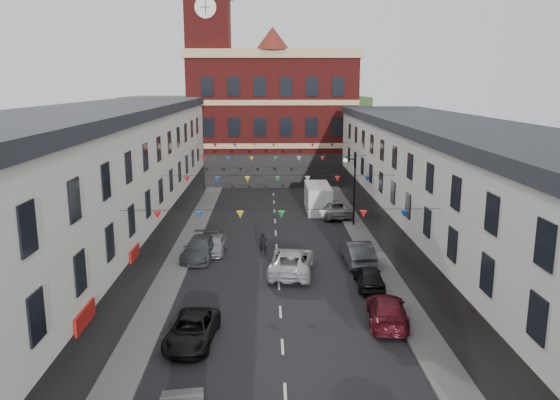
{
  "coord_description": "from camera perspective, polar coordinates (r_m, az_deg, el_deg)",
  "views": [
    {
      "loc": [
        -0.68,
        -31.73,
        12.21
      ],
      "look_at": [
        0.27,
        8.21,
        3.62
      ],
      "focal_mm": 35.0,
      "sensor_mm": 36.0,
      "label": 1
    }
  ],
  "objects": [
    {
      "name": "car_left_d",
      "position": [
        39.27,
        -8.38,
        -5.0
      ],
      "size": [
        2.49,
        5.2,
        1.46
      ],
      "primitive_type": "imported",
      "rotation": [
        0.0,
        0.0,
        -0.09
      ],
      "color": "#3D4144",
      "rests_on": "ground"
    },
    {
      "name": "pedestrian",
      "position": [
        39.51,
        -1.75,
        -4.62
      ],
      "size": [
        0.61,
        0.4,
        1.65
      ],
      "primitive_type": "imported",
      "rotation": [
        0.0,
        0.0,
        0.02
      ],
      "color": "black",
      "rests_on": "ground"
    },
    {
      "name": "pavement_left",
      "position": [
        36.38,
        -11.22,
        -7.59
      ],
      "size": [
        1.8,
        64.0,
        0.15
      ],
      "primitive_type": "cube",
      "color": "#605E5B",
      "rests_on": "ground"
    },
    {
      "name": "civic_building",
      "position": [
        69.8,
        -0.8,
        8.78
      ],
      "size": [
        20.6,
        13.3,
        18.5
      ],
      "color": "maroon",
      "rests_on": "ground"
    },
    {
      "name": "ground",
      "position": [
        34.0,
        -0.12,
        -8.91
      ],
      "size": [
        160.0,
        160.0,
        0.0
      ],
      "primitive_type": "plane",
      "color": "black",
      "rests_on": "ground"
    },
    {
      "name": "car_left_e",
      "position": [
        40.33,
        -6.82,
        -4.61
      ],
      "size": [
        1.7,
        3.89,
        1.31
      ],
      "primitive_type": "imported",
      "rotation": [
        0.0,
        0.0,
        -0.04
      ],
      "color": "gray",
      "rests_on": "ground"
    },
    {
      "name": "car_left_c",
      "position": [
        27.15,
        -9.18,
        -13.27
      ],
      "size": [
        2.53,
        4.76,
        1.27
      ],
      "primitive_type": "imported",
      "rotation": [
        0.0,
        0.0,
        -0.09
      ],
      "color": "black",
      "rests_on": "ground"
    },
    {
      "name": "car_right_d",
      "position": [
        33.88,
        9.33,
        -7.96
      ],
      "size": [
        1.71,
        3.94,
        1.33
      ],
      "primitive_type": "imported",
      "rotation": [
        0.0,
        0.0,
        3.11
      ],
      "color": "black",
      "rests_on": "ground"
    },
    {
      "name": "street_lamp",
      "position": [
        47.04,
        7.51,
        1.85
      ],
      "size": [
        1.1,
        0.36,
        6.0
      ],
      "color": "black",
      "rests_on": "ground"
    },
    {
      "name": "car_right_c",
      "position": [
        29.34,
        11.13,
        -11.22
      ],
      "size": [
        2.51,
        4.97,
        1.39
      ],
      "primitive_type": "imported",
      "rotation": [
        0.0,
        0.0,
        3.02
      ],
      "color": "maroon",
      "rests_on": "ground"
    },
    {
      "name": "distant_hill",
      "position": [
        94.07,
        -3.4,
        7.71
      ],
      "size": [
        40.0,
        14.0,
        10.0
      ],
      "primitive_type": "cube",
      "color": "#2C4B23",
      "rests_on": "ground"
    },
    {
      "name": "terrace_right",
      "position": [
        35.79,
        19.05,
        -0.41
      ],
      "size": [
        8.4,
        56.0,
        9.7
      ],
      "color": "silver",
      "rests_on": "ground"
    },
    {
      "name": "car_right_f",
      "position": [
        51.18,
        5.61,
        -0.84
      ],
      "size": [
        3.02,
        5.79,
        1.56
      ],
      "primitive_type": "imported",
      "rotation": [
        0.0,
        0.0,
        3.22
      ],
      "color": "#9DA0A2",
      "rests_on": "ground"
    },
    {
      "name": "terrace_left",
      "position": [
        35.24,
        -19.69,
        0.19
      ],
      "size": [
        8.4,
        56.0,
        10.7
      ],
      "color": "silver",
      "rests_on": "ground"
    },
    {
      "name": "white_van",
      "position": [
        52.98,
        3.97,
        0.21
      ],
      "size": [
        2.25,
        5.84,
        2.58
      ],
      "primitive_type": "cube",
      "rotation": [
        0.0,
        0.0,
        0.0
      ],
      "color": "white",
      "rests_on": "ground"
    },
    {
      "name": "clock_tower",
      "position": [
        67.13,
        -7.42,
        14.35
      ],
      "size": [
        5.6,
        5.6,
        30.0
      ],
      "color": "maroon",
      "rests_on": "ground"
    },
    {
      "name": "moving_car",
      "position": [
        35.84,
        1.2,
        -6.42
      ],
      "size": [
        3.41,
        6.12,
        1.62
      ],
      "primitive_type": "imported",
      "rotation": [
        0.0,
        0.0,
        3.01
      ],
      "color": "silver",
      "rests_on": "ground"
    },
    {
      "name": "car_right_e",
      "position": [
        38.07,
        8.08,
        -5.41
      ],
      "size": [
        1.93,
        5.01,
        1.63
      ],
      "primitive_type": "imported",
      "rotation": [
        0.0,
        0.0,
        3.18
      ],
      "color": "#43444A",
      "rests_on": "ground"
    },
    {
      "name": "pavement_right",
      "position": [
        36.64,
        10.75,
        -7.43
      ],
      "size": [
        1.8,
        64.0,
        0.15
      ],
      "primitive_type": "cube",
      "color": "#605E5B",
      "rests_on": "ground"
    }
  ]
}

